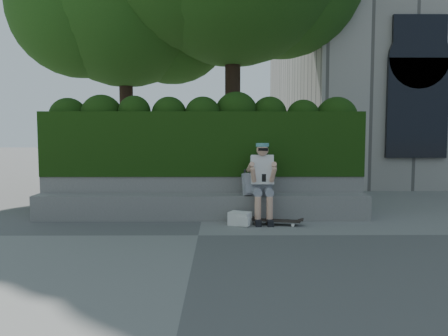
{
  "coord_description": "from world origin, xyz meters",
  "views": [
    {
      "loc": [
        0.34,
        -6.54,
        1.56
      ],
      "look_at": [
        0.4,
        1.0,
        0.95
      ],
      "focal_mm": 35.0,
      "sensor_mm": 36.0,
      "label": 1
    }
  ],
  "objects_px": {
    "person": "(262,179)",
    "skateboard": "(277,221)",
    "backpack_ground": "(240,219)",
    "backpack_plaid": "(251,184)"
  },
  "relations": [
    {
      "from": "person",
      "to": "skateboard",
      "type": "relative_size",
      "value": 1.67
    },
    {
      "from": "backpack_ground",
      "to": "skateboard",
      "type": "bearing_deg",
      "value": 26.98
    },
    {
      "from": "backpack_plaid",
      "to": "backpack_ground",
      "type": "height_order",
      "value": "backpack_plaid"
    },
    {
      "from": "backpack_ground",
      "to": "backpack_plaid",
      "type": "bearing_deg",
      "value": 89.51
    },
    {
      "from": "skateboard",
      "to": "backpack_plaid",
      "type": "distance_m",
      "value": 0.82
    },
    {
      "from": "backpack_ground",
      "to": "person",
      "type": "bearing_deg",
      "value": 65.34
    },
    {
      "from": "backpack_plaid",
      "to": "backpack_ground",
      "type": "distance_m",
      "value": 0.71
    },
    {
      "from": "person",
      "to": "skateboard",
      "type": "distance_m",
      "value": 0.79
    },
    {
      "from": "person",
      "to": "skateboard",
      "type": "height_order",
      "value": "person"
    },
    {
      "from": "skateboard",
      "to": "backpack_ground",
      "type": "xyz_separation_m",
      "value": [
        -0.62,
        -0.01,
        0.04
      ]
    }
  ]
}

